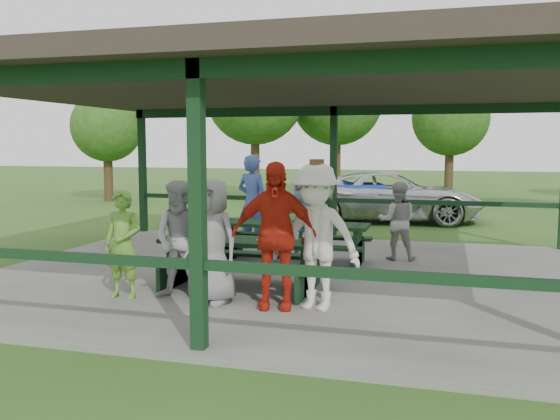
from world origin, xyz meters
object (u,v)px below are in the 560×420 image
(contestant_grey_mid, at_px, (212,241))
(picnic_table_near, at_px, (241,258))
(contestant_green, at_px, (123,244))
(spectator_blue, at_px, (253,202))
(spectator_lblue, at_px, (305,219))
(pickup_truck, at_px, (391,196))
(contestant_grey_left, at_px, (182,240))
(contestant_red, at_px, (274,235))
(spectator_grey, at_px, (397,221))
(farm_trailer, at_px, (339,201))
(picnic_table_far, at_px, (291,238))
(contestant_white_fedora, at_px, (316,237))

(contestant_grey_mid, bearing_deg, picnic_table_near, 97.52)
(contestant_green, height_order, spectator_blue, spectator_blue)
(spectator_lblue, bearing_deg, spectator_blue, -23.16)
(contestant_grey_mid, bearing_deg, spectator_lblue, 98.54)
(pickup_truck, bearing_deg, contestant_grey_left, 163.18)
(contestant_red, height_order, pickup_truck, contestant_red)
(spectator_grey, relative_size, farm_trailer, 0.42)
(picnic_table_near, height_order, spectator_lblue, spectator_lblue)
(picnic_table_near, distance_m, picnic_table_far, 2.02)
(contestant_red, distance_m, spectator_lblue, 3.77)
(contestant_grey_left, relative_size, pickup_truck, 0.31)
(spectator_lblue, bearing_deg, spectator_grey, 179.32)
(picnic_table_far, height_order, contestant_grey_left, contestant_grey_left)
(picnic_table_near, xyz_separation_m, contestant_grey_left, (-0.59, -0.79, 0.36))
(picnic_table_near, relative_size, spectator_lblue, 1.68)
(contestant_grey_mid, xyz_separation_m, contestant_red, (0.88, 0.01, 0.12))
(picnic_table_near, bearing_deg, spectator_blue, 105.48)
(picnic_table_near, relative_size, contestant_green, 1.59)
(pickup_truck, bearing_deg, contestant_green, 159.04)
(picnic_table_near, bearing_deg, contestant_green, -146.11)
(picnic_table_far, height_order, pickup_truck, pickup_truck)
(contestant_red, height_order, spectator_lblue, contestant_red)
(contestant_grey_left, relative_size, contestant_white_fedora, 0.85)
(contestant_grey_mid, height_order, spectator_lblue, contestant_grey_mid)
(contestant_grey_mid, relative_size, contestant_red, 0.88)
(spectator_grey, height_order, pickup_truck, spectator_grey)
(contestant_white_fedora, height_order, spectator_lblue, contestant_white_fedora)
(picnic_table_near, distance_m, contestant_green, 1.73)
(contestant_green, xyz_separation_m, contestant_red, (2.18, 0.09, 0.21))
(picnic_table_near, bearing_deg, contestant_grey_left, -127.01)
(contestant_grey_left, bearing_deg, pickup_truck, 76.72)
(contestant_green, xyz_separation_m, spectator_lblue, (1.72, 3.82, -0.04))
(contestant_white_fedora, bearing_deg, farm_trailer, 110.72)
(contestant_grey_left, bearing_deg, spectator_blue, 92.06)
(spectator_grey, relative_size, pickup_truck, 0.28)
(contestant_green, xyz_separation_m, contestant_grey_mid, (1.30, 0.08, 0.09))
(picnic_table_near, height_order, contestant_white_fedora, contestant_white_fedora)
(farm_trailer, bearing_deg, contestant_green, -114.49)
(pickup_truck, xyz_separation_m, farm_trailer, (-1.47, -0.54, -0.13))
(spectator_grey, distance_m, farm_trailer, 6.32)
(spectator_blue, relative_size, spectator_grey, 1.34)
(contestant_red, distance_m, spectator_blue, 4.50)
(contestant_white_fedora, relative_size, pickup_truck, 0.37)
(picnic_table_near, distance_m, spectator_grey, 3.60)
(picnic_table_far, height_order, farm_trailer, farm_trailer)
(contestant_red, bearing_deg, picnic_table_near, 121.55)
(contestant_green, height_order, spectator_grey, contestant_green)
(picnic_table_far, xyz_separation_m, spectator_grey, (1.80, 0.95, 0.25))
(contestant_green, bearing_deg, pickup_truck, 74.78)
(contestant_red, distance_m, contestant_white_fedora, 0.55)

